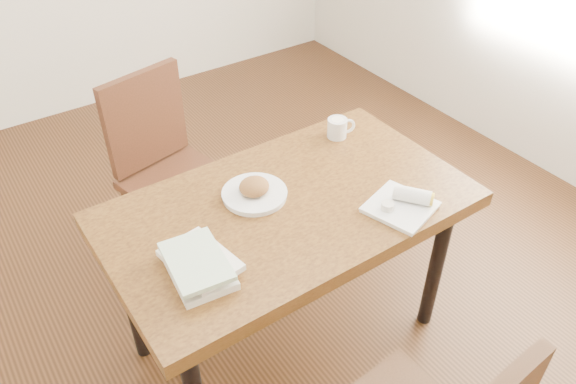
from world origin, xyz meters
TOP-DOWN VIEW (x-y plane):
  - ground at (0.00, 0.00)m, footprint 4.00×5.00m
  - table at (0.00, 0.00)m, footprint 1.31×0.76m
  - chair_far at (-0.16, 0.76)m, footprint 0.50×0.50m
  - plate_scone at (-0.08, 0.10)m, footprint 0.24×0.24m
  - coffee_mug at (0.42, 0.25)m, footprint 0.12×0.08m
  - plate_burrito at (0.32, -0.25)m, footprint 0.27×0.27m
  - book_stack at (-0.42, -0.12)m, footprint 0.22×0.28m

SIDE VIEW (x-z plane):
  - ground at x=0.00m, z-range -0.01..0.00m
  - chair_far at x=-0.16m, z-range 0.07..1.03m
  - table at x=0.00m, z-range 0.29..1.04m
  - plate_burrito at x=0.32m, z-range 0.74..0.81m
  - plate_scone at x=-0.08m, z-range 0.74..0.81m
  - book_stack at x=-0.42m, z-range 0.75..0.82m
  - coffee_mug at x=0.42m, z-range 0.75..0.83m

